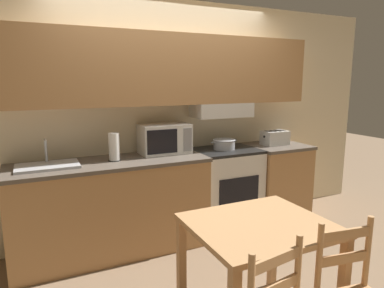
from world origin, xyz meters
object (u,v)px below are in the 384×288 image
at_px(dining_table, 259,240).
at_px(cooking_pot, 224,144).
at_px(microwave, 165,139).
at_px(sink_basin, 48,165).
at_px(paper_towel_roll, 114,147).
at_px(toaster, 275,138).
at_px(stove_range, 225,189).

bearing_deg(dining_table, cooking_pot, 67.57).
bearing_deg(microwave, sink_basin, -174.24).
bearing_deg(paper_towel_roll, sink_basin, -179.60).
distance_m(toaster, dining_table, 2.05).
xyz_separation_m(microwave, dining_table, (0.05, -1.63, -0.44)).
bearing_deg(cooking_pot, paper_towel_roll, -178.55).
distance_m(paper_towel_roll, dining_table, 1.68).
xyz_separation_m(stove_range, paper_towel_roll, (-1.26, -0.02, 0.60)).
relative_size(stove_range, microwave, 1.80).
relative_size(sink_basin, paper_towel_roll, 2.00).
bearing_deg(dining_table, toaster, 48.84).
height_order(stove_range, cooking_pot, cooking_pot).
xyz_separation_m(toaster, dining_table, (-1.33, -1.52, -0.36)).
bearing_deg(cooking_pot, microwave, 173.20).
bearing_deg(cooking_pot, dining_table, -112.43).
bearing_deg(paper_towel_roll, toaster, 0.17).
bearing_deg(microwave, dining_table, -88.41).
xyz_separation_m(toaster, sink_basin, (-2.53, -0.01, -0.07)).
distance_m(sink_basin, dining_table, 1.95).
xyz_separation_m(stove_range, toaster, (0.67, -0.01, 0.55)).
relative_size(stove_range, sink_basin, 1.74).
distance_m(microwave, sink_basin, 1.17).
height_order(stove_range, microwave, microwave).
relative_size(cooking_pot, paper_towel_roll, 1.24).
bearing_deg(microwave, toaster, -4.46).
height_order(paper_towel_roll, dining_table, paper_towel_roll).
relative_size(sink_basin, dining_table, 0.60).
height_order(cooking_pot, microwave, microwave).
bearing_deg(sink_basin, stove_range, 0.60).
bearing_deg(dining_table, paper_towel_roll, 111.75).
relative_size(toaster, sink_basin, 0.59).
xyz_separation_m(cooking_pot, sink_basin, (-1.84, -0.04, -0.04)).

